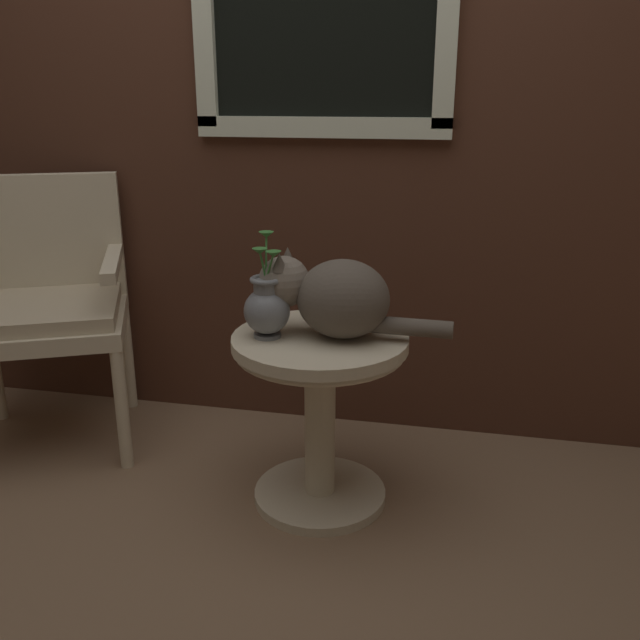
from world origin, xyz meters
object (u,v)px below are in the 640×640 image
object	(u,v)px
wicker_side_table	(320,390)
wicker_chair	(45,295)
pewter_vase_with_ivy	(267,306)
cat	(334,296)

from	to	relation	value
wicker_side_table	wicker_chair	world-z (taller)	wicker_chair
wicker_side_table	pewter_vase_with_ivy	xyz separation A→B (m)	(-0.15, -0.04, 0.27)
wicker_side_table	wicker_chair	distance (m)	1.10
wicker_chair	cat	distance (m)	1.13
wicker_side_table	cat	xyz separation A→B (m)	(0.04, 0.01, 0.30)
pewter_vase_with_ivy	wicker_chair	bearing A→B (deg)	163.14
cat	pewter_vase_with_ivy	distance (m)	0.20
wicker_chair	pewter_vase_with_ivy	world-z (taller)	wicker_chair
wicker_side_table	cat	world-z (taller)	cat
cat	pewter_vase_with_ivy	size ratio (longest dim) A/B	1.89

